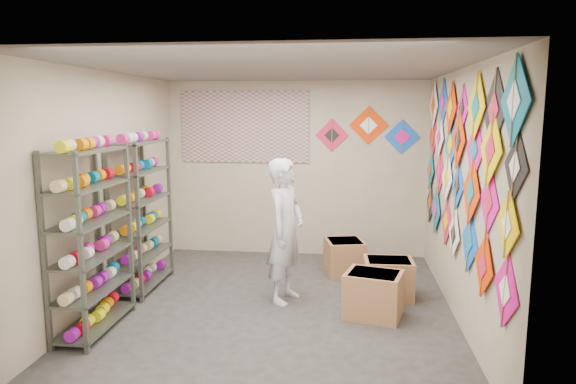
# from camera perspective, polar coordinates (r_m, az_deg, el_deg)

# --- Properties ---
(ground) EXTENTS (4.50, 4.50, 0.00)m
(ground) POSITION_cam_1_polar(r_m,az_deg,el_deg) (6.13, -1.28, -12.53)
(ground) COLOR #2B2926
(room_walls) EXTENTS (4.50, 4.50, 4.50)m
(room_walls) POSITION_cam_1_polar(r_m,az_deg,el_deg) (5.73, -1.34, 2.96)
(room_walls) COLOR tan
(room_walls) RESTS_ON ground
(shelf_rack_front) EXTENTS (0.40, 1.10, 1.90)m
(shelf_rack_front) POSITION_cam_1_polar(r_m,az_deg,el_deg) (5.59, -21.05, -5.04)
(shelf_rack_front) COLOR #4C5147
(shelf_rack_front) RESTS_ON ground
(shelf_rack_back) EXTENTS (0.40, 1.10, 1.90)m
(shelf_rack_back) POSITION_cam_1_polar(r_m,az_deg,el_deg) (6.74, -15.95, -2.45)
(shelf_rack_back) COLOR #4C5147
(shelf_rack_back) RESTS_ON ground
(string_spools) EXTENTS (0.12, 2.36, 0.12)m
(string_spools) POSITION_cam_1_polar(r_m,az_deg,el_deg) (6.14, -18.30, -2.76)
(string_spools) COLOR #E0207E
(string_spools) RESTS_ON ground
(kite_wall_display) EXTENTS (0.06, 4.22, 2.04)m
(kite_wall_display) POSITION_cam_1_polar(r_m,az_deg,el_deg) (5.78, 18.48, 2.91)
(kite_wall_display) COLOR #E30D91
(kite_wall_display) RESTS_ON room_walls
(back_wall_kites) EXTENTS (1.57, 0.02, 0.73)m
(back_wall_kites) POSITION_cam_1_polar(r_m,az_deg,el_deg) (7.89, 8.91, 6.61)
(back_wall_kites) COLOR #D81845
(back_wall_kites) RESTS_ON room_walls
(poster) EXTENTS (2.00, 0.01, 1.10)m
(poster) POSITION_cam_1_polar(r_m,az_deg,el_deg) (8.03, -4.84, 7.22)
(poster) COLOR #5B4799
(poster) RESTS_ON room_walls
(shopkeeper) EXTENTS (0.86, 0.78, 1.71)m
(shopkeeper) POSITION_cam_1_polar(r_m,az_deg,el_deg) (6.04, -0.27, -4.33)
(shopkeeper) COLOR beige
(shopkeeper) RESTS_ON ground
(carton_a) EXTENTS (0.70, 0.63, 0.50)m
(carton_a) POSITION_cam_1_polar(r_m,az_deg,el_deg) (5.83, 9.47, -11.17)
(carton_a) COLOR #9D6D44
(carton_a) RESTS_ON ground
(carton_b) EXTENTS (0.59, 0.49, 0.47)m
(carton_b) POSITION_cam_1_polar(r_m,az_deg,el_deg) (6.42, 11.07, -9.42)
(carton_b) COLOR #9D6D44
(carton_b) RESTS_ON ground
(carton_c) EXTENTS (0.61, 0.65, 0.48)m
(carton_c) POSITION_cam_1_polar(r_m,az_deg,el_deg) (7.22, 6.30, -7.20)
(carton_c) COLOR #9D6D44
(carton_c) RESTS_ON ground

